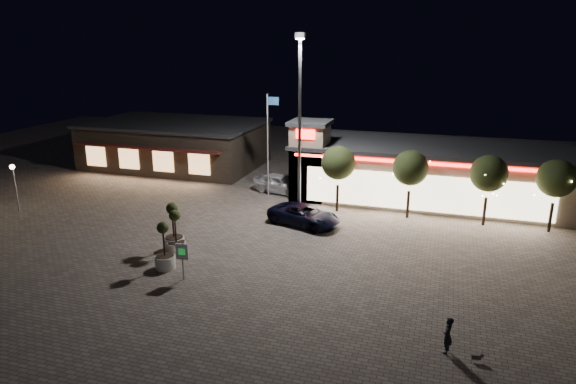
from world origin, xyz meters
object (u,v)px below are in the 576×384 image
(pickup_truck, at_px, (304,215))
(planter_mid, at_px, (165,254))
(planter_left, at_px, (174,236))
(valet_sign, at_px, (182,255))
(pedestrian, at_px, (448,335))
(white_sedan, at_px, (280,184))

(pickup_truck, xyz_separation_m, planter_mid, (-5.37, -8.79, 0.14))
(pickup_truck, xyz_separation_m, planter_left, (-6.14, -6.42, 0.22))
(pickup_truck, xyz_separation_m, valet_sign, (-3.78, -9.69, 0.70))
(pickup_truck, distance_m, planter_mid, 10.30)
(planter_mid, bearing_deg, valet_sign, -29.47)
(pedestrian, bearing_deg, planter_mid, -93.23)
(planter_mid, height_order, valet_sign, planter_mid)
(white_sedan, bearing_deg, pickup_truck, -133.24)
(pedestrian, height_order, planter_mid, planter_mid)
(valet_sign, bearing_deg, pedestrian, -11.47)
(planter_mid, relative_size, valet_sign, 1.35)
(valet_sign, bearing_deg, planter_left, 125.81)
(planter_mid, distance_m, valet_sign, 1.91)
(planter_left, xyz_separation_m, valet_sign, (2.36, -3.27, 0.48))
(pickup_truck, height_order, valet_sign, valet_sign)
(valet_sign, bearing_deg, planter_mid, 150.53)
(white_sedan, xyz_separation_m, planter_left, (-2.28, -12.98, 0.12))
(pedestrian, distance_m, planter_left, 16.60)
(white_sedan, distance_m, planter_mid, 15.43)
(white_sedan, distance_m, planter_left, 13.18)
(pickup_truck, distance_m, pedestrian, 15.51)
(pickup_truck, height_order, white_sedan, white_sedan)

